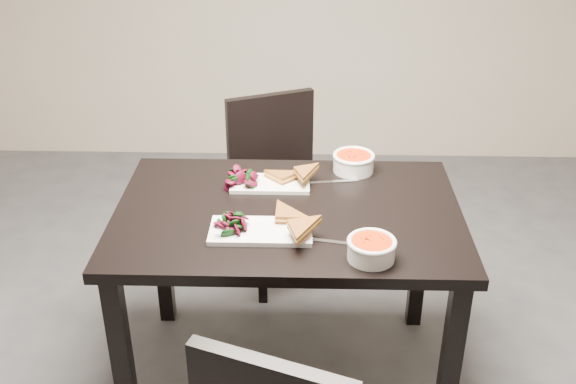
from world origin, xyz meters
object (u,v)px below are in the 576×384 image
object	(u,v)px
chair_far	(279,177)
plate_near	(261,231)
table	(288,234)
soup_bowl_far	(354,161)
soup_bowl_near	(371,248)
plate_far	(270,184)

from	to	relation	value
chair_far	plate_near	world-z (taller)	chair_far
table	soup_bowl_far	bearing A→B (deg)	51.93
table	soup_bowl_far	world-z (taller)	soup_bowl_far
chair_far	plate_near	xyz separation A→B (m)	(-0.02, -0.93, 0.27)
chair_far	soup_bowl_near	xyz separation A→B (m)	(0.32, -1.07, 0.30)
chair_far	plate_far	distance (m)	0.66
plate_far	soup_bowl_far	world-z (taller)	soup_bowl_far
table	plate_near	size ratio (longest dim) A/B	3.60
soup_bowl_far	table	bearing A→B (deg)	-128.07
table	chair_far	bearing A→B (deg)	94.60
chair_far	soup_bowl_far	xyz separation A→B (m)	(0.31, -0.47, 0.31)
plate_near	plate_far	size ratio (longest dim) A/B	1.15
soup_bowl_near	plate_far	xyz separation A→B (m)	(-0.33, 0.47, -0.03)
chair_far	plate_near	bearing A→B (deg)	-114.50
plate_near	soup_bowl_far	xyz separation A→B (m)	(0.33, 0.47, 0.03)
soup_bowl_near	plate_near	bearing A→B (deg)	158.42
plate_near	plate_far	world-z (taller)	plate_near
plate_far	table	bearing A→B (deg)	-68.63
chair_far	plate_near	size ratio (longest dim) A/B	2.55
chair_far	soup_bowl_near	distance (m)	1.16
soup_bowl_near	soup_bowl_far	size ratio (longest dim) A/B	0.94
soup_bowl_far	chair_far	bearing A→B (deg)	123.25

